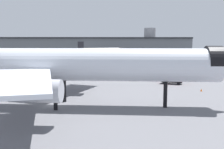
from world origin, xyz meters
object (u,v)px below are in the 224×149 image
object	(u,v)px
airliner_near_gate	(72,65)
service_truck_front	(172,78)
traffic_cone_near_nose	(201,90)
airliner_far_taxiway	(100,51)

from	to	relation	value
airliner_near_gate	service_truck_front	distance (m)	34.54
service_truck_front	traffic_cone_near_nose	distance (m)	11.86
airliner_near_gate	traffic_cone_near_nose	size ratio (longest dim) A/B	97.68
service_truck_front	traffic_cone_near_nose	bearing A→B (deg)	131.46
traffic_cone_near_nose	airliner_far_taxiway	bearing A→B (deg)	95.22
airliner_near_gate	airliner_far_taxiway	bearing A→B (deg)	94.76
service_truck_front	traffic_cone_near_nose	xyz separation A→B (m)	(2.65, -11.49, -1.30)
airliner_far_taxiway	service_truck_front	size ratio (longest dim) A/B	6.61
service_truck_front	airliner_far_taxiway	bearing A→B (deg)	-57.04
traffic_cone_near_nose	service_truck_front	bearing A→B (deg)	102.97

